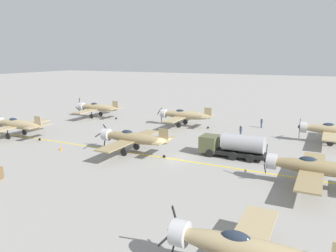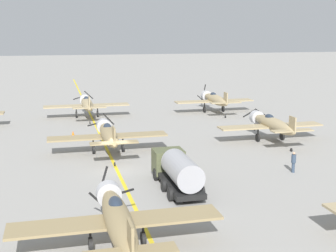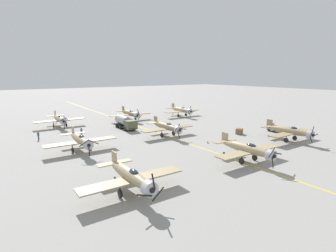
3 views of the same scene
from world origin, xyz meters
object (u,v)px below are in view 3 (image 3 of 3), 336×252
(airplane_near_center, at_px, (130,113))
(airplane_mid_center, at_px, (167,127))
(airplane_far_center, at_px, (247,149))
(ground_crew_walking, at_px, (38,135))
(fuel_tanker, at_px, (125,123))
(airplane_far_left, at_px, (289,131))
(traffic_cone, at_px, (208,142))
(tow_tractor, at_px, (273,128))
(airplane_near_right, at_px, (59,119))
(ground_crew_inspecting, at_px, (81,131))
(supply_crate_by_tanker, at_px, (239,131))
(airplane_far_right, at_px, (131,176))
(airplane_mid_right, at_px, (80,140))
(airplane_near_left, at_px, (181,110))

(airplane_near_center, height_order, airplane_mid_center, airplane_near_center)
(airplane_near_center, xyz_separation_m, airplane_mid_center, (2.05, 21.57, 0.00))
(airplane_far_center, bearing_deg, ground_crew_walking, -49.86)
(fuel_tanker, bearing_deg, airplane_far_left, 126.57)
(traffic_cone, bearing_deg, tow_tractor, 177.55)
(airplane_mid_center, bearing_deg, tow_tractor, 156.97)
(traffic_cone, bearing_deg, airplane_near_right, -58.74)
(ground_crew_inspecting, height_order, traffic_cone, ground_crew_inspecting)
(traffic_cone, bearing_deg, supply_crate_by_tanker, -170.15)
(ground_crew_inspecting, xyz_separation_m, traffic_cone, (-18.07, 19.56, -0.74))
(fuel_tanker, bearing_deg, airplane_far_right, 65.70)
(airplane_mid_right, relative_size, fuel_tanker, 1.50)
(airplane_near_right, distance_m, airplane_mid_center, 28.43)
(supply_crate_by_tanker, bearing_deg, airplane_near_left, -98.84)
(airplane_near_center, bearing_deg, airplane_mid_right, 56.99)
(supply_crate_by_tanker, bearing_deg, airplane_near_right, -44.71)
(tow_tractor, xyz_separation_m, ground_crew_inspecting, (37.57, -20.39, 0.22))
(tow_tractor, height_order, ground_crew_walking, tow_tractor)
(airplane_near_center, bearing_deg, fuel_tanker, 67.33)
(airplane_mid_right, height_order, supply_crate_by_tanker, airplane_mid_right)
(airplane_far_right, bearing_deg, airplane_near_left, -122.08)
(airplane_near_right, xyz_separation_m, fuel_tanker, (-12.58, 11.21, -0.50))
(airplane_far_left, distance_m, ground_crew_inspecting, 42.38)
(airplane_near_center, distance_m, airplane_mid_right, 30.29)
(airplane_far_left, relative_size, traffic_cone, 21.82)
(airplane_far_center, distance_m, ground_crew_walking, 40.07)
(airplane_far_right, distance_m, airplane_far_center, 19.07)
(airplane_mid_center, height_order, airplane_mid_right, same)
(airplane_near_right, height_order, airplane_far_left, airplane_far_left)
(airplane_mid_center, xyz_separation_m, tow_tractor, (-22.62, 10.13, -1.22))
(tow_tractor, bearing_deg, ground_crew_inspecting, -28.49)
(airplane_mid_center, distance_m, airplane_near_left, 26.40)
(ground_crew_inspecting, bearing_deg, airplane_near_left, -165.30)
(airplane_far_left, distance_m, airplane_mid_right, 39.29)
(supply_crate_by_tanker, bearing_deg, airplane_near_center, -67.16)
(fuel_tanker, distance_m, ground_crew_walking, 19.08)
(airplane_far_right, xyz_separation_m, traffic_cone, (-21.58, -10.88, -1.74))
(airplane_far_right, distance_m, airplane_far_left, 36.08)
(ground_crew_walking, bearing_deg, supply_crate_by_tanker, 152.69)
(airplane_far_center, xyz_separation_m, airplane_near_left, (-17.74, -39.43, 0.00))
(ground_crew_walking, bearing_deg, fuel_tanker, -179.95)
(airplane_near_left, height_order, ground_crew_inspecting, airplane_near_left)
(traffic_cone, bearing_deg, airplane_far_left, 151.77)
(airplane_near_center, bearing_deg, airplane_mid_center, 93.83)
(airplane_near_right, distance_m, fuel_tanker, 16.86)
(airplane_far_center, bearing_deg, ground_crew_inspecting, -59.18)
(airplane_near_left, xyz_separation_m, supply_crate_by_tanker, (4.10, 26.36, -1.40))
(airplane_far_right, xyz_separation_m, airplane_mid_right, (-0.13, -19.34, -0.00))
(airplane_far_right, height_order, airplane_near_left, airplane_far_right)
(airplane_mid_center, xyz_separation_m, airplane_far_center, (-0.61, 20.44, 0.00))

